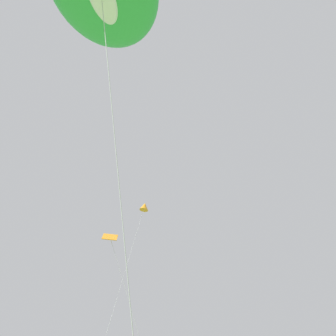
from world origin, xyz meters
TOP-DOWN VIEW (x-y plane):
  - small_kite_delta_white at (15.83, 21.31)m, footprint 5.25×1.97m
  - small_kite_diamond_red at (10.71, 20.36)m, footprint 3.85×4.11m

SIDE VIEW (x-z plane):
  - small_kite_diamond_red at x=10.71m, z-range 5.87..19.54m
  - small_kite_delta_white at x=15.83m, z-range 8.83..27.50m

